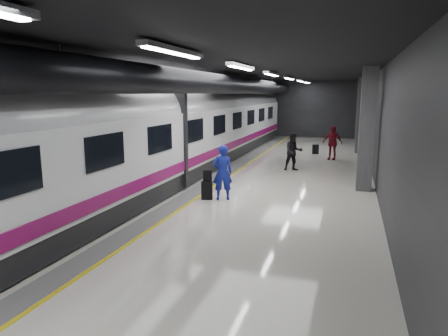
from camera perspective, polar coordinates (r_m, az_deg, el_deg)
The scene contains 9 objects.
ground at distance 14.48m, azimuth 1.09°, elevation -3.64°, with size 40.00×40.00×0.00m, color beige.
platform_hall at distance 15.03m, azimuth 1.14°, elevation 10.52°, with size 10.02×40.02×4.51m.
train at distance 15.35m, azimuth -10.62°, elevation 4.85°, with size 3.05×38.00×4.05m.
traveler_main at distance 13.46m, azimuth -0.22°, elevation -0.64°, with size 0.68×0.45×1.87m, color #1A17B2.
suitcase_main at distance 13.62m, azimuth -2.44°, elevation -3.21°, with size 0.38×0.24×0.62m, color black.
shoulder_bag at distance 13.55m, azimuth -2.38°, elevation -1.09°, with size 0.29×0.16×0.39m, color black.
traveler_far_a at distance 18.85m, azimuth 9.89°, elevation 2.34°, with size 0.88×0.68×1.80m, color black.
traveler_far_b at distance 22.51m, azimuth 15.21°, elevation 3.51°, with size 1.08×0.45×1.84m, color maroon.
suitcase_far at distance 24.45m, azimuth 12.94°, elevation 2.63°, with size 0.38×0.24×0.55m, color black.
Camera 1 is at (4.00, -13.45, 3.57)m, focal length 32.00 mm.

